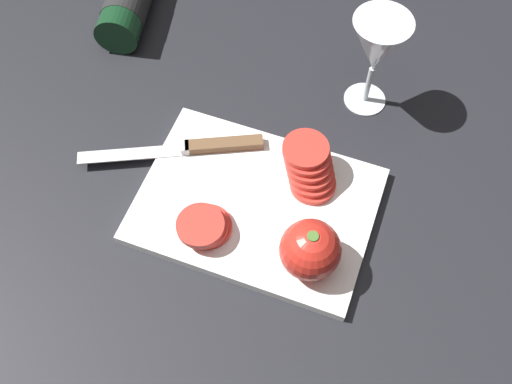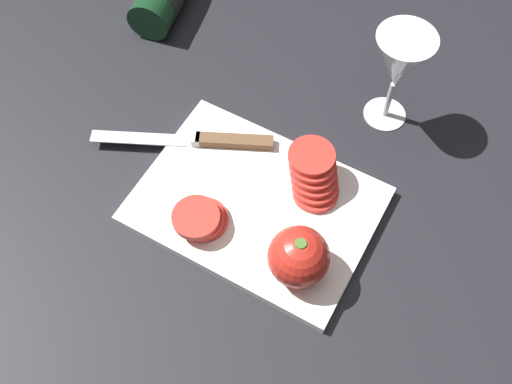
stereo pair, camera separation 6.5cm
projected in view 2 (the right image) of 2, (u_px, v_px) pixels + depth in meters
ground_plane at (304, 245)px, 0.84m from camera, size 3.00×3.00×0.00m
cutting_board at (256, 205)px, 0.86m from camera, size 0.33×0.24×0.02m
wine_glass at (400, 64)px, 0.85m from camera, size 0.09×0.09×0.17m
whole_tomato at (299, 257)px, 0.77m from camera, size 0.08×0.08×0.08m
knife at (217, 141)px, 0.90m from camera, size 0.26×0.14×0.01m
tomato_slice_stack_near at (314, 174)px, 0.85m from camera, size 0.09×0.09×0.06m
tomato_slice_stack_far at (200, 219)px, 0.83m from camera, size 0.07×0.08×0.03m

